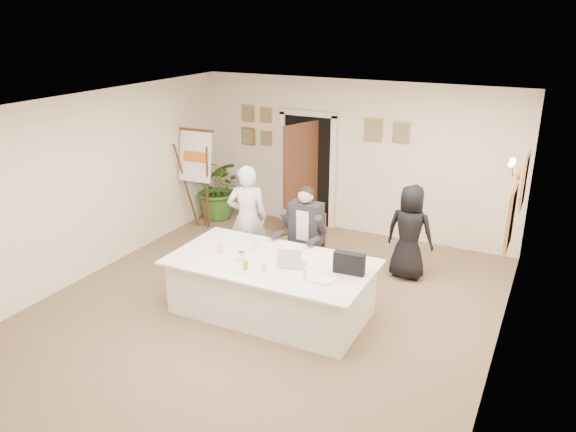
% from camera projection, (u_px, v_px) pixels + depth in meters
% --- Properties ---
extents(floor, '(7.00, 7.00, 0.00)m').
position_uv_depth(floor, '(261.00, 312.00, 7.73)').
color(floor, brown).
rests_on(floor, ground).
extents(ceiling, '(6.00, 7.00, 0.02)m').
position_uv_depth(ceiling, '(257.00, 108.00, 6.77)').
color(ceiling, white).
rests_on(ceiling, wall_back).
extents(wall_back, '(6.00, 0.10, 2.80)m').
position_uv_depth(wall_back, '(354.00, 158.00, 10.19)').
color(wall_back, white).
rests_on(wall_back, floor).
extents(wall_front, '(6.00, 0.10, 2.80)m').
position_uv_depth(wall_front, '(36.00, 357.00, 4.31)').
color(wall_front, white).
rests_on(wall_front, floor).
extents(wall_left, '(0.10, 7.00, 2.80)m').
position_uv_depth(wall_left, '(87.00, 187.00, 8.51)').
color(wall_left, white).
rests_on(wall_left, floor).
extents(wall_right, '(0.10, 7.00, 2.80)m').
position_uv_depth(wall_right, '(504.00, 260.00, 5.99)').
color(wall_right, white).
rests_on(wall_right, floor).
extents(doorway, '(1.14, 0.86, 2.20)m').
position_uv_depth(doorway, '(305.00, 173.00, 10.53)').
color(doorway, black).
rests_on(doorway, floor).
extents(pictures_back_wall, '(3.40, 0.06, 0.80)m').
position_uv_depth(pictures_back_wall, '(313.00, 130.00, 10.35)').
color(pictures_back_wall, '#CB8945').
rests_on(pictures_back_wall, wall_back).
extents(pictures_right_wall, '(0.06, 2.20, 0.80)m').
position_uv_depth(pictures_right_wall, '(518.00, 197.00, 6.89)').
color(pictures_right_wall, '#CB8945').
rests_on(pictures_right_wall, wall_right).
extents(wall_sconce, '(0.20, 0.30, 0.24)m').
position_uv_depth(wall_sconce, '(516.00, 169.00, 6.80)').
color(wall_sconce, '#BD743C').
rests_on(wall_sconce, wall_right).
extents(conference_table, '(2.72, 1.45, 0.78)m').
position_uv_depth(conference_table, '(271.00, 287.00, 7.60)').
color(conference_table, white).
rests_on(conference_table, floor).
extents(seated_man, '(0.80, 0.84, 1.53)m').
position_uv_depth(seated_man, '(304.00, 235.00, 8.36)').
color(seated_man, black).
rests_on(seated_man, floor).
extents(flip_chart, '(0.66, 0.43, 1.88)m').
position_uv_depth(flip_chart, '(200.00, 184.00, 10.50)').
color(flip_chart, '#3F2414').
rests_on(flip_chart, floor).
extents(standing_man, '(0.74, 0.64, 1.70)m').
position_uv_depth(standing_man, '(247.00, 218.00, 8.82)').
color(standing_man, silver).
rests_on(standing_man, floor).
extents(standing_woman, '(0.75, 0.51, 1.49)m').
position_uv_depth(standing_woman, '(410.00, 232.00, 8.53)').
color(standing_woman, black).
rests_on(standing_woman, floor).
extents(potted_palm, '(1.31, 1.19, 1.26)m').
position_uv_depth(potted_palm, '(219.00, 188.00, 11.09)').
color(potted_palm, '#376521').
rests_on(potted_palm, floor).
extents(laptop, '(0.40, 0.42, 0.28)m').
position_uv_depth(laptop, '(293.00, 255.00, 7.30)').
color(laptop, '#B7BABC').
rests_on(laptop, conference_table).
extents(laptop_bag, '(0.41, 0.14, 0.28)m').
position_uv_depth(laptop_bag, '(349.00, 263.00, 7.06)').
color(laptop_bag, black).
rests_on(laptop_bag, conference_table).
extents(paper_stack, '(0.36, 0.27, 0.03)m').
position_uv_depth(paper_stack, '(321.00, 279.00, 6.92)').
color(paper_stack, white).
rests_on(paper_stack, conference_table).
extents(plate_left, '(0.23, 0.23, 0.01)m').
position_uv_depth(plate_left, '(198.00, 257.00, 7.56)').
color(plate_left, white).
rests_on(plate_left, conference_table).
extents(plate_mid, '(0.26, 0.26, 0.01)m').
position_uv_depth(plate_mid, '(219.00, 266.00, 7.31)').
color(plate_mid, white).
rests_on(plate_mid, conference_table).
extents(plate_near, '(0.26, 0.26, 0.01)m').
position_uv_depth(plate_near, '(242.00, 271.00, 7.15)').
color(plate_near, white).
rests_on(plate_near, conference_table).
extents(glass_a, '(0.07, 0.07, 0.14)m').
position_uv_depth(glass_a, '(221.00, 248.00, 7.69)').
color(glass_a, silver).
rests_on(glass_a, conference_table).
extents(glass_b, '(0.08, 0.08, 0.14)m').
position_uv_depth(glass_b, '(264.00, 267.00, 7.13)').
color(glass_b, silver).
rests_on(glass_b, conference_table).
extents(glass_c, '(0.07, 0.07, 0.14)m').
position_uv_depth(glass_c, '(305.00, 274.00, 6.93)').
color(glass_c, silver).
rests_on(glass_c, conference_table).
extents(glass_d, '(0.08, 0.08, 0.14)m').
position_uv_depth(glass_d, '(255.00, 246.00, 7.77)').
color(glass_d, silver).
rests_on(glass_d, conference_table).
extents(oj_glass, '(0.08, 0.08, 0.13)m').
position_uv_depth(oj_glass, '(246.00, 265.00, 7.18)').
color(oj_glass, orange).
rests_on(oj_glass, conference_table).
extents(steel_jug, '(0.09, 0.09, 0.11)m').
position_uv_depth(steel_jug, '(242.00, 256.00, 7.48)').
color(steel_jug, silver).
rests_on(steel_jug, conference_table).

